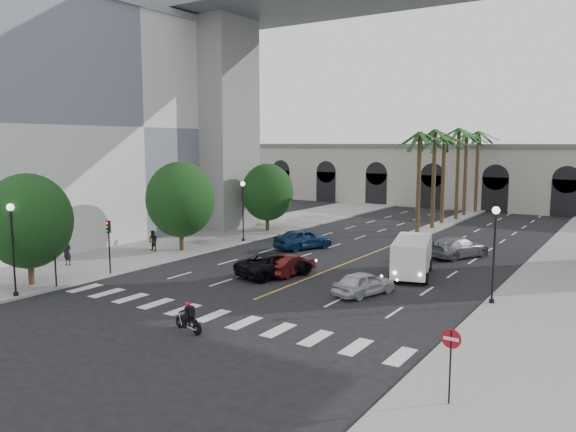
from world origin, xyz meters
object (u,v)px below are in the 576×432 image
object	(u,v)px
traffic_signal_far	(109,238)
car_e	(303,239)
lamp_post_left_near	(12,242)
car_d	(458,247)
pedestrian_a	(67,252)
motorcycle_rider	(189,318)
traffic_signal_near	(54,248)
cargo_van	(412,256)
car_a	(364,283)
do_not_enter_sign	(451,351)
lamp_post_right	(494,246)
car_b	(290,265)
lamp_post_left_far	(243,206)
pedestrian_b	(153,241)
car_c	(276,264)

from	to	relation	value
traffic_signal_far	car_e	xyz separation A→B (m)	(5.83, 14.80, -1.66)
lamp_post_left_near	car_e	distance (m)	22.24
lamp_post_left_near	car_d	xyz separation A→B (m)	(17.60, 24.84, -2.43)
traffic_signal_far	pedestrian_a	bearing A→B (deg)	178.81
traffic_signal_far	motorcycle_rider	size ratio (longest dim) A/B	1.88
traffic_signal_near	cargo_van	distance (m)	22.19
car_a	do_not_enter_sign	distance (m)	13.90
lamp_post_right	car_b	world-z (taller)	lamp_post_right
lamp_post_left_far	traffic_signal_far	size ratio (longest dim) A/B	1.47
motorcycle_rider	pedestrian_b	world-z (taller)	pedestrian_b
car_a	car_e	bearing A→B (deg)	-26.73
car_d	motorcycle_rider	bearing A→B (deg)	101.69
car_a	lamp_post_left_far	bearing A→B (deg)	-13.28
traffic_signal_near	do_not_enter_sign	world-z (taller)	traffic_signal_near
car_d	pedestrian_b	size ratio (longest dim) A/B	3.30
lamp_post_left_far	cargo_van	bearing A→B (deg)	-13.14
motorcycle_rider	car_c	size ratio (longest dim) A/B	0.36
car_c	pedestrian_a	bearing A→B (deg)	41.64
lamp_post_left_far	lamp_post_right	distance (m)	24.16
car_b	car_c	world-z (taller)	car_c
lamp_post_left_near	car_b	distance (m)	16.64
do_not_enter_sign	cargo_van	bearing A→B (deg)	114.56
car_d	lamp_post_left_far	bearing A→B (deg)	37.13
motorcycle_rider	car_c	bearing A→B (deg)	117.18
motorcycle_rider	pedestrian_b	distance (m)	19.69
cargo_van	do_not_enter_sign	size ratio (longest dim) A/B	2.28
traffic_signal_near	car_a	size ratio (longest dim) A/B	0.91
lamp_post_right	traffic_signal_far	xyz separation A→B (m)	(-22.70, -6.50, -0.71)
lamp_post_left_far	car_b	distance (m)	12.90
motorcycle_rider	car_a	size ratio (longest dim) A/B	0.48
traffic_signal_near	cargo_van	size ratio (longest dim) A/B	0.60
pedestrian_a	do_not_enter_sign	bearing A→B (deg)	-21.62
cargo_van	lamp_post_right	bearing A→B (deg)	-49.46
pedestrian_a	pedestrian_b	world-z (taller)	pedestrian_a
traffic_signal_far	do_not_enter_sign	distance (m)	25.12
car_a	pedestrian_b	xyz separation A→B (m)	(-19.34, 2.28, 0.28)
traffic_signal_far	car_c	world-z (taller)	traffic_signal_far
car_e	cargo_van	world-z (taller)	cargo_van
car_c	car_d	distance (m)	15.02
car_a	traffic_signal_far	bearing A→B (deg)	34.39
lamp_post_right	motorcycle_rider	xyz separation A→B (m)	(-10.75, -11.92, -2.58)
car_d	car_b	bearing A→B (deg)	81.50
car_a	car_c	size ratio (longest dim) A/B	0.74
lamp_post_left_far	car_b	xyz separation A→B (m)	(9.90, -7.87, -2.54)
car_b	pedestrian_b	world-z (taller)	pedestrian_b
traffic_signal_near	car_e	xyz separation A→B (m)	(5.83, 18.80, -1.66)
motorcycle_rider	do_not_enter_sign	distance (m)	12.45
motorcycle_rider	do_not_enter_sign	size ratio (longest dim) A/B	0.72
lamp_post_left_near	do_not_enter_sign	distance (m)	24.43
car_d	cargo_van	world-z (taller)	cargo_van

